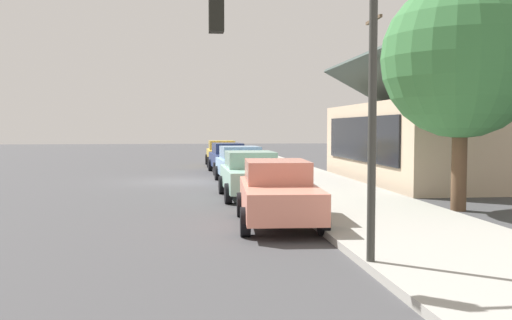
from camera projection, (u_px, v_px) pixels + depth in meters
name	position (u px, v px, depth m)	size (l,w,h in m)	color
ground_plane	(177.00, 181.00, 25.40)	(120.00, 120.00, 0.00)	#424244
sidewalk_curb	(299.00, 178.00, 26.06)	(60.00, 4.20, 0.16)	#A3A099
car_mustard	(222.00, 153.00, 35.90)	(4.68, 2.06, 1.59)	gold
car_navy	(228.00, 158.00, 30.26)	(4.81, 2.14, 1.59)	navy
car_skyblue	(241.00, 164.00, 24.86)	(4.42, 2.26, 1.59)	#8CB7E0
car_seafoam	(251.00, 174.00, 19.41)	(4.44, 2.12, 1.59)	#9ED1BC
car_coral	(278.00, 192.00, 14.02)	(4.63, 2.18, 1.59)	#EA8C75
storefront_building	(441.00, 139.00, 25.57)	(12.77, 7.94, 5.67)	#CCB293
shade_tree	(461.00, 59.00, 16.14)	(4.59, 4.59, 6.70)	brown
traffic_light_main	(310.00, 63.00, 9.20)	(0.37, 2.79, 5.20)	#383833
utility_pole_wooden	(373.00, 92.00, 23.43)	(1.80, 0.24, 7.50)	brown
fire_hydrant_red	(255.00, 162.00, 31.21)	(0.22, 0.22, 0.71)	red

